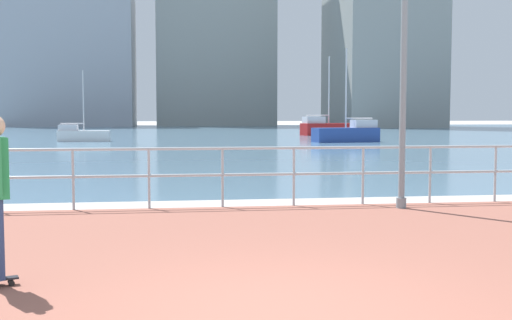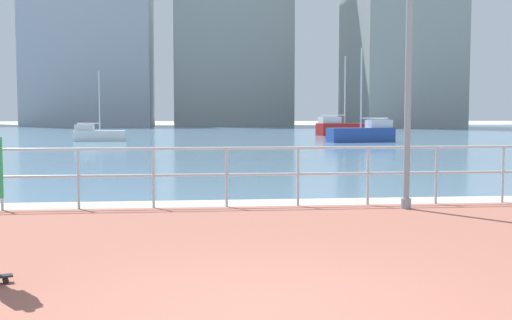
% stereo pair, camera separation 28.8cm
% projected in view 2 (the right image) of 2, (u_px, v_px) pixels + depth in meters
% --- Properties ---
extents(ground, '(220.00, 220.00, 0.00)m').
position_uv_depth(ground, '(201.00, 139.00, 45.35)').
color(ground, '#ADAAA5').
extents(brick_paving, '(28.00, 7.18, 0.01)m').
position_uv_depth(brick_paving, '(241.00, 245.00, 8.58)').
color(brick_paving, '#935647').
rests_on(brick_paving, ground).
extents(harbor_water, '(180.00, 88.00, 0.00)m').
position_uv_depth(harbor_water, '(199.00, 134.00, 56.78)').
color(harbor_water, slate).
rests_on(harbor_water, ground).
extents(waterfront_railing, '(25.25, 0.06, 1.17)m').
position_uv_depth(waterfront_railing, '(227.00, 166.00, 12.08)').
color(waterfront_railing, '#B2BCC1').
rests_on(waterfront_railing, ground).
extents(lamppost, '(0.36, 0.82, 5.34)m').
position_uv_depth(lamppost, '(412.00, 51.00, 11.51)').
color(lamppost, gray).
rests_on(lamppost, ground).
extents(sailboat_navy, '(3.30, 1.04, 4.63)m').
position_uv_depth(sailboat_navy, '(98.00, 135.00, 41.26)').
color(sailboat_navy, white).
rests_on(sailboat_navy, ground).
extents(sailboat_gray, '(4.41, 2.04, 5.97)m').
position_uv_depth(sailboat_gray, '(363.00, 133.00, 39.96)').
color(sailboat_gray, '#284799').
rests_on(sailboat_gray, ground).
extents(sailboat_white, '(4.92, 2.56, 6.61)m').
position_uv_depth(sailboat_white, '(343.00, 128.00, 52.66)').
color(sailboat_white, '#B21E1E').
rests_on(sailboat_white, ground).
extents(tower_beige, '(17.95, 12.47, 27.63)m').
position_uv_depth(tower_beige, '(90.00, 38.00, 92.34)').
color(tower_beige, '#A3A8B2').
rests_on(tower_beige, ground).
extents(tower_brick, '(17.75, 10.17, 38.97)m').
position_uv_depth(tower_brick, '(232.00, 4.00, 95.82)').
color(tower_brick, '#939993').
rests_on(tower_brick, ground).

